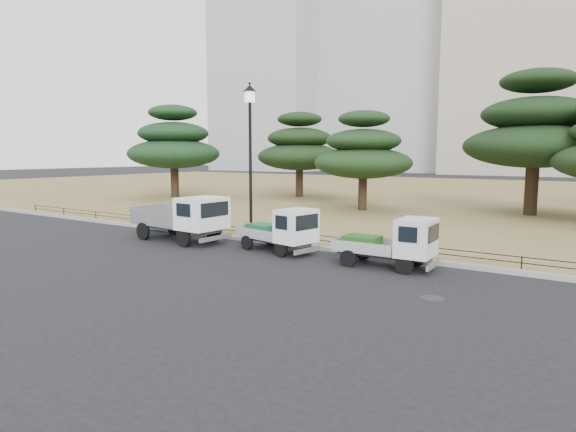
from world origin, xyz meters
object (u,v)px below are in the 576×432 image
Objects in this scene: truck_kei_front at (281,230)px; street_lamp at (250,135)px; truck_kei_rear at (392,243)px; truck_large at (183,216)px; tarp_pile at (165,218)px.

truck_kei_front is 4.60m from street_lamp.
truck_kei_rear is 0.51× the size of street_lamp.
truck_large is 0.71× the size of street_lamp.
truck_kei_rear reaches higher than tarp_pile.
street_lamp reaches higher than truck_kei_rear.
truck_large reaches higher than truck_kei_front.
street_lamp reaches higher than truck_large.
truck_kei_front is at bearing -29.56° from street_lamp.
street_lamp reaches higher than truck_kei_front.
truck_kei_rear is 12.12m from tarp_pile.
truck_kei_rear is at bearing 10.26° from truck_kei_front.
truck_kei_front reaches higher than truck_kei_rear.
truck_kei_rear is at bearing -6.86° from tarp_pile.
truck_large is at bearing -179.70° from truck_kei_rear.
truck_kei_front is at bearing -9.98° from tarp_pile.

